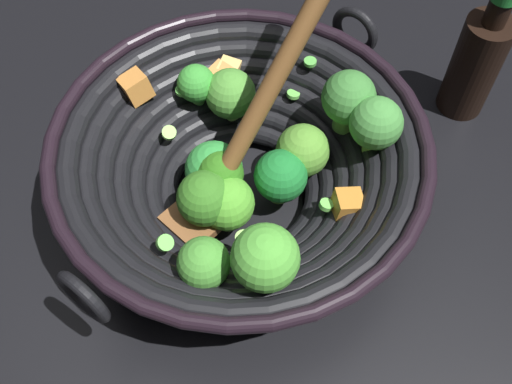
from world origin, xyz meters
The scene contains 3 objects.
ground_plane centered at (0.00, 0.00, 0.00)m, with size 4.00×4.00×0.00m, color black.
wok centered at (0.00, 0.00, 0.07)m, with size 0.35×0.35×0.27m.
soy_sauce_bottle centered at (-0.14, 0.25, 0.07)m, with size 0.05×0.05×0.17m.
Camera 1 is at (0.33, 0.03, 0.53)m, focal length 42.32 mm.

